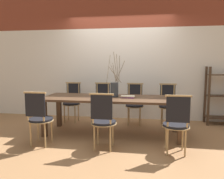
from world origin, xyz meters
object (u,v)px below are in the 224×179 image
at_px(vase_centerpiece, 114,89).
at_px(chair_near_center, 176,122).
at_px(chair_far_center, 135,102).
at_px(book_stack, 128,97).
at_px(dining_table, 112,102).
at_px(shelving_rack, 224,96).

bearing_deg(vase_centerpiece, chair_near_center, -38.72).
distance_m(chair_far_center, book_stack, 0.83).
xyz_separation_m(dining_table, chair_near_center, (1.09, -0.78, -0.14)).
relative_size(dining_table, chair_near_center, 2.88).
bearing_deg(chair_near_center, dining_table, 144.48).
distance_m(vase_centerpiece, book_stack, 0.30).
bearing_deg(book_stack, vase_centerpiece, 164.64).
bearing_deg(dining_table, chair_near_center, -35.52).
relative_size(vase_centerpiece, book_stack, 3.24).
bearing_deg(shelving_rack, dining_table, -155.75).
xyz_separation_m(chair_near_center, book_stack, (-0.79, 0.78, 0.25)).
distance_m(chair_far_center, vase_centerpiece, 0.88).
height_order(chair_near_center, book_stack, chair_near_center).
height_order(chair_near_center, shelving_rack, shelving_rack).
height_order(chair_far_center, book_stack, chair_far_center).
xyz_separation_m(chair_near_center, shelving_rack, (1.26, 1.84, 0.15)).
bearing_deg(chair_far_center, vase_centerpiece, 63.82).
xyz_separation_m(dining_table, shelving_rack, (2.36, 1.06, 0.01)).
bearing_deg(dining_table, vase_centerpiece, 61.30).
bearing_deg(chair_far_center, dining_table, 63.60).
relative_size(dining_table, chair_far_center, 2.88).
bearing_deg(book_stack, chair_far_center, 83.69).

